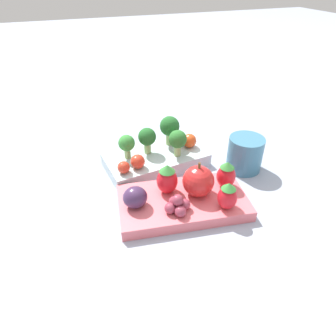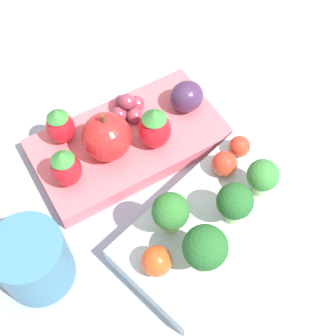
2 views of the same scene
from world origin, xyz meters
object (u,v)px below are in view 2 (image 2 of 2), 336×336
drinking_cup (33,261)px  strawberry_2 (65,168)px  apple (107,137)px  broccoli_floret_0 (263,176)px  grape_cluster (128,108)px  cherry_tomato_0 (225,164)px  broccoli_floret_1 (171,212)px  strawberry_1 (155,128)px  bento_box_savoury (212,223)px  broccoli_floret_3 (235,202)px  plum (187,96)px  cherry_tomato_1 (157,261)px  cherry_tomato_2 (240,146)px  bento_box_fruit (129,142)px  broccoli_floret_2 (205,248)px  strawberry_0 (60,126)px

drinking_cup → strawberry_2: bearing=-142.0°
apple → broccoli_floret_0: bearing=120.8°
grape_cluster → cherry_tomato_0: bearing=102.1°
broccoli_floret_1 → cherry_tomato_0: broccoli_floret_1 is taller
strawberry_1 → strawberry_2: strawberry_1 is taller
bento_box_savoury → grape_cluster: grape_cluster is taller
broccoli_floret_3 → plum: broccoli_floret_3 is taller
cherry_tomato_1 → cherry_tomato_2: (-0.14, -0.04, -0.00)m
bento_box_fruit → cherry_tomato_2: 0.12m
apple → broccoli_floret_3: bearing=106.2°
apple → strawberry_2: bearing=2.9°
cherry_tomato_2 → strawberry_1: bearing=-51.2°
bento_box_savoury → broccoli_floret_1: size_ratio=3.85×
broccoli_floret_1 → grape_cluster: bearing=-111.8°
cherry_tomato_2 → strawberry_2: strawberry_2 is taller
broccoli_floret_2 → grape_cluster: (-0.06, -0.18, -0.03)m
broccoli_floret_3 → cherry_tomato_2: size_ratio=2.35×
cherry_tomato_0 → apple: 0.12m
cherry_tomato_1 → apple: apple is taller
bento_box_fruit → broccoli_floret_1: size_ratio=4.22×
broccoli_floret_1 → strawberry_0: bearing=-83.5°
strawberry_2 → plum: strawberry_2 is taller
bento_box_savoury → bento_box_fruit: bento_box_savoury is taller
bento_box_fruit → broccoli_floret_1: broccoli_floret_1 is taller
broccoli_floret_2 → strawberry_0: bearing=-85.3°
cherry_tomato_0 → strawberry_2: strawberry_2 is taller
cherry_tomato_1 → cherry_tomato_2: size_ratio=1.26×
bento_box_fruit → apple: (0.03, 0.00, 0.04)m
bento_box_fruit → broccoli_floret_2: broccoli_floret_2 is taller
bento_box_fruit → strawberry_1: 0.05m
bento_box_savoury → strawberry_2: 0.15m
broccoli_floret_3 → strawberry_2: 0.17m
bento_box_savoury → broccoli_floret_1: bearing=-25.1°
broccoli_floret_2 → apple: size_ratio=0.99×
broccoli_floret_1 → bento_box_fruit: bearing=-107.6°
bento_box_savoury → strawberry_1: 0.11m
bento_box_fruit → grape_cluster: 0.04m
cherry_tomato_1 → strawberry_0: size_ratio=0.60×
apple → grape_cluster: size_ratio=1.45×
broccoli_floret_3 → strawberry_0: 0.20m
bento_box_savoury → plum: plum is taller
strawberry_1 → plum: size_ratio=1.39×
cherry_tomato_0 → strawberry_2: 0.16m
bento_box_savoury → cherry_tomato_1: bearing=2.7°
bento_box_fruit → strawberry_2: (0.08, 0.00, 0.03)m
strawberry_2 → grape_cluster: (-0.10, -0.03, -0.01)m
bento_box_savoury → cherry_tomato_1: cherry_tomato_1 is taller
broccoli_floret_1 → cherry_tomato_1: size_ratio=1.88×
bento_box_fruit → broccoli_floret_3: broccoli_floret_3 is taller
strawberry_2 → plum: bearing=178.6°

